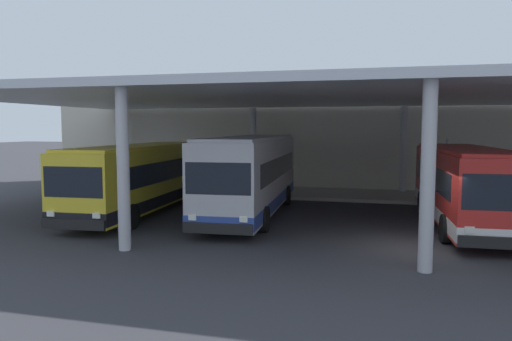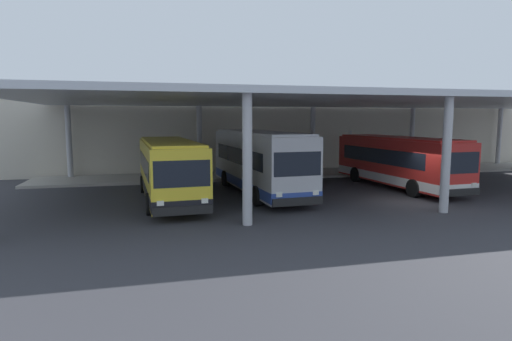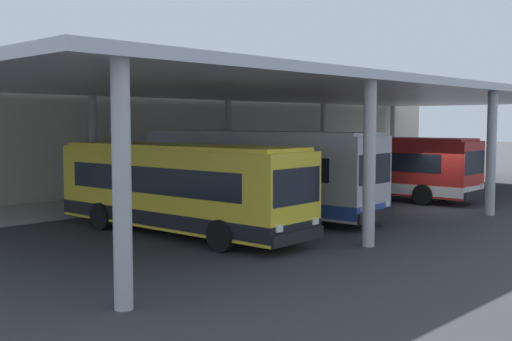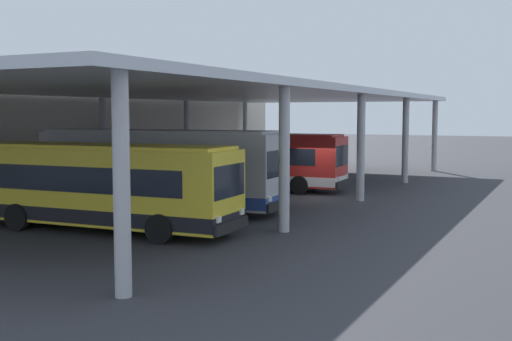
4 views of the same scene
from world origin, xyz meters
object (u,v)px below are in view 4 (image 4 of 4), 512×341
Objects in this scene: bus_middle_bay at (253,160)px; trash_bin at (215,163)px; bench_waiting at (191,166)px; banner_sign at (159,151)px; bus_second_bay at (159,169)px; bus_nearest_bay at (101,186)px.

bus_middle_bay reaches higher than trash_bin.
bus_middle_bay is 10.86× the size of trash_bin.
bench_waiting is at bearing 179.47° from trash_bin.
bench_waiting is at bearing 9.94° from banner_sign.
bus_middle_bay reaches higher than bench_waiting.
bus_second_bay reaches higher than trash_bin.
trash_bin is (22.45, 8.23, -0.98)m from bus_nearest_bay.
bus_nearest_bay is 23.93m from trash_bin.
bus_second_bay reaches higher than bus_nearest_bay.
bench_waiting is 1.84× the size of trash_bin.
banner_sign is at bearing 89.05° from bus_middle_bay.
bus_second_bay is at bearing -157.46° from trash_bin.
bus_nearest_bay is at bearing -176.44° from bus_middle_bay.
trash_bin is at bearing 20.13° from bus_nearest_bay.
bench_waiting is 3.28m from trash_bin.
bus_second_bay is at bearing -144.93° from banner_sign.
banner_sign is at bearing 35.07° from bus_second_bay.
bus_nearest_bay is at bearing -152.46° from banner_sign.
bus_second_bay is 1.08× the size of bus_middle_bay.
bus_second_bay is at bearing 178.97° from bus_middle_bay.
bus_second_bay is 11.70× the size of trash_bin.
trash_bin reaches higher than bench_waiting.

